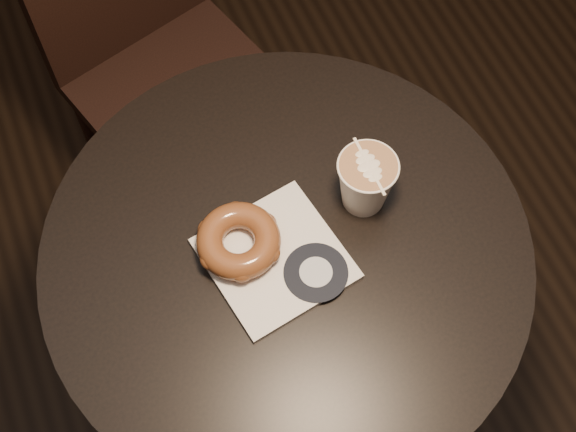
{
  "coord_description": "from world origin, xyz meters",
  "views": [
    {
      "loc": [
        -0.18,
        -0.44,
        1.78
      ],
      "look_at": [
        0.01,
        0.03,
        0.79
      ],
      "focal_mm": 50.0,
      "sensor_mm": 36.0,
      "label": 1
    }
  ],
  "objects_px": {
    "chair": "(148,33)",
    "pastry_bag": "(275,258)",
    "cafe_table": "(287,300)",
    "doughnut": "(239,241)",
    "latte_cup": "(365,183)"
  },
  "relations": [
    {
      "from": "chair",
      "to": "pastry_bag",
      "type": "relative_size",
      "value": 5.34
    },
    {
      "from": "chair",
      "to": "pastry_bag",
      "type": "distance_m",
      "value": 0.68
    },
    {
      "from": "cafe_table",
      "to": "doughnut",
      "type": "bearing_deg",
      "value": 158.34
    },
    {
      "from": "chair",
      "to": "pastry_bag",
      "type": "bearing_deg",
      "value": -105.7
    },
    {
      "from": "doughnut",
      "to": "chair",
      "type": "bearing_deg",
      "value": 87.52
    },
    {
      "from": "doughnut",
      "to": "latte_cup",
      "type": "xyz_separation_m",
      "value": [
        0.19,
        0.01,
        0.02
      ]
    },
    {
      "from": "chair",
      "to": "pastry_bag",
      "type": "xyz_separation_m",
      "value": [
        0.01,
        -0.64,
        0.22
      ]
    },
    {
      "from": "pastry_bag",
      "to": "latte_cup",
      "type": "distance_m",
      "value": 0.17
    },
    {
      "from": "chair",
      "to": "doughnut",
      "type": "relative_size",
      "value": 8.09
    },
    {
      "from": "pastry_bag",
      "to": "chair",
      "type": "bearing_deg",
      "value": 81.33
    },
    {
      "from": "cafe_table",
      "to": "latte_cup",
      "type": "distance_m",
      "value": 0.28
    },
    {
      "from": "pastry_bag",
      "to": "cafe_table",
      "type": "bearing_deg",
      "value": 15.74
    },
    {
      "from": "pastry_bag",
      "to": "latte_cup",
      "type": "bearing_deg",
      "value": 4.85
    },
    {
      "from": "chair",
      "to": "doughnut",
      "type": "xyz_separation_m",
      "value": [
        -0.03,
        -0.61,
        0.24
      ]
    },
    {
      "from": "chair",
      "to": "latte_cup",
      "type": "relative_size",
      "value": 9.94
    }
  ]
}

